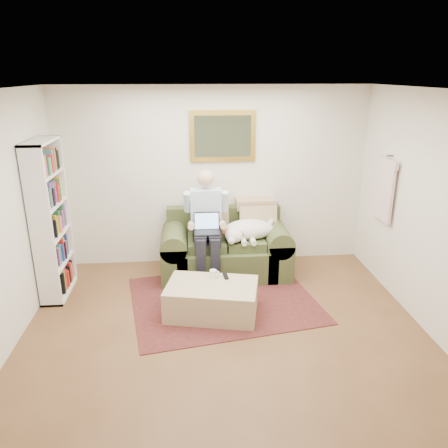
{
  "coord_description": "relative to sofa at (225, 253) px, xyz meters",
  "views": [
    {
      "loc": [
        -0.37,
        -3.73,
        2.75
      ],
      "look_at": [
        0.07,
        1.43,
        0.95
      ],
      "focal_mm": 35.0,
      "sensor_mm": 36.0,
      "label": 1
    }
  ],
  "objects": [
    {
      "name": "ottoman",
      "position": [
        -0.26,
        -1.13,
        -0.12
      ],
      "size": [
        1.18,
        0.88,
        0.38
      ],
      "primitive_type": "cube",
      "rotation": [
        0.0,
        0.0,
        -0.21
      ],
      "color": "tan",
      "rests_on": "room_shell"
    },
    {
      "name": "room_shell",
      "position": [
        -0.14,
        -1.66,
        0.99
      ],
      "size": [
        4.51,
        5.0,
        2.61
      ],
      "color": "brown",
      "rests_on": "ground"
    },
    {
      "name": "sofa",
      "position": [
        0.0,
        0.0,
        0.0
      ],
      "size": [
        1.8,
        0.91,
        1.08
      ],
      "color": "#414725",
      "rests_on": "room_shell"
    },
    {
      "name": "rug",
      "position": [
        -0.1,
        -0.81,
        -0.31
      ],
      "size": [
        2.54,
        2.17,
        0.01
      ],
      "primitive_type": "cube",
      "rotation": [
        0.0,
        0.0,
        0.18
      ],
      "color": "black",
      "rests_on": "room_shell"
    },
    {
      "name": "hanging_shirt",
      "position": [
        2.05,
        -0.41,
        1.04
      ],
      "size": [
        0.06,
        0.52,
        0.9
      ],
      "primitive_type": null,
      "color": "beige",
      "rests_on": "room_shell"
    },
    {
      "name": "sleeping_dog",
      "position": [
        0.32,
        -0.09,
        0.38
      ],
      "size": [
        0.74,
        0.47,
        0.28
      ],
      "primitive_type": null,
      "color": "white",
      "rests_on": "sofa"
    },
    {
      "name": "laptop",
      "position": [
        -0.27,
        -0.23,
        0.48
      ],
      "size": [
        0.35,
        0.28,
        0.25
      ],
      "color": "black",
      "rests_on": "seated_man"
    },
    {
      "name": "seated_man",
      "position": [
        -0.27,
        -0.17,
        0.45
      ],
      "size": [
        0.59,
        0.85,
        1.51
      ],
      "primitive_type": null,
      "color": "#8CAFD8",
      "rests_on": "sofa"
    },
    {
      "name": "bookshelf",
      "position": [
        -2.24,
        -0.41,
        0.69
      ],
      "size": [
        0.28,
        0.8,
        2.0
      ],
      "primitive_type": null,
      "color": "white",
      "rests_on": "room_shell"
    },
    {
      "name": "tv_remote",
      "position": [
        -0.08,
        -0.94,
        0.08
      ],
      "size": [
        0.07,
        0.15,
        0.02
      ],
      "primitive_type": "cube",
      "rotation": [
        0.0,
        0.0,
        0.1
      ],
      "color": "black",
      "rests_on": "ottoman"
    },
    {
      "name": "coffee_mug",
      "position": [
        -0.23,
        -0.94,
        0.12
      ],
      "size": [
        0.08,
        0.08,
        0.1
      ],
      "primitive_type": "cylinder",
      "color": "white",
      "rests_on": "ottoman"
    },
    {
      "name": "wall_mirror",
      "position": [
        0.0,
        0.46,
        1.59
      ],
      "size": [
        0.94,
        0.04,
        0.72
      ],
      "color": "gold",
      "rests_on": "room_shell"
    }
  ]
}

